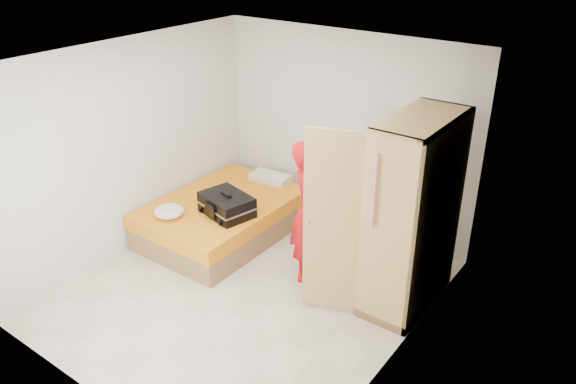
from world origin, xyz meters
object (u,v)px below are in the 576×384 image
Objects in this scene: suitcase at (227,205)px; round_cushion at (169,211)px; wardrobe at (406,220)px; bed at (223,218)px; person at (309,211)px.

suitcase is 0.70m from round_cushion.
wardrobe is at bearing 15.83° from round_cushion.
bed is 1.21× the size of person.
person is 4.61× the size of round_cushion.
wardrobe is at bearing -103.95° from person.
suitcase is (0.29, -0.23, 0.37)m from bed.
wardrobe is 2.27m from suitcase.
person is (-1.08, -0.18, -0.16)m from wardrobe.
wardrobe is 1.11m from person.
bed is 1.54m from person.
person is (1.42, -0.09, 0.59)m from bed.
bed is 2.70× the size of suitcase.
wardrobe is 2.88m from round_cushion.
wardrobe is 2.81× the size of suitcase.
bed is 2.61m from wardrobe.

